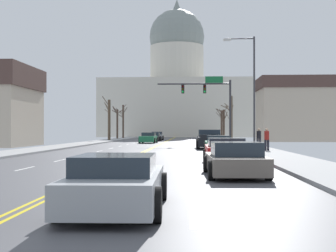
# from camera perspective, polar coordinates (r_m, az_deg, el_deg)

# --- Properties ---
(ground) EXTENTS (20.00, 180.00, 0.20)m
(ground) POSITION_cam_1_polar(r_m,az_deg,el_deg) (33.06, -3.13, -3.24)
(ground) COLOR #4E4E53
(signal_gantry) EXTENTS (7.91, 0.41, 7.20)m
(signal_gantry) POSITION_cam_1_polar(r_m,az_deg,el_deg) (50.09, 5.17, 3.71)
(signal_gantry) COLOR #28282D
(signal_gantry) RESTS_ON ground
(street_lamp_right) EXTENTS (2.38, 0.24, 8.53)m
(street_lamp_right) POSITION_cam_1_polar(r_m,az_deg,el_deg) (35.79, 10.06, 5.22)
(street_lamp_right) COLOR #333338
(street_lamp_right) RESTS_ON ground
(capitol_building) EXTENTS (33.55, 23.22, 32.32)m
(capitol_building) POSITION_cam_1_polar(r_m,az_deg,el_deg) (109.54, 1.10, 4.03)
(capitol_building) COLOR beige
(capitol_building) RESTS_ON ground
(sedan_near_00) EXTENTS (2.11, 4.45, 1.15)m
(sedan_near_00) POSITION_cam_1_polar(r_m,az_deg,el_deg) (46.56, 5.13, -1.77)
(sedan_near_00) COLOR #B71414
(sedan_near_00) RESTS_ON ground
(pickup_truck_near_01) EXTENTS (2.30, 5.53, 1.62)m
(pickup_truck_near_01) POSITION_cam_1_polar(r_m,az_deg,el_deg) (40.35, 5.10, -1.72)
(pickup_truck_near_01) COLOR black
(pickup_truck_near_01) RESTS_ON ground
(sedan_near_02) EXTENTS (2.09, 4.54, 1.20)m
(sedan_near_02) POSITION_cam_1_polar(r_m,az_deg,el_deg) (34.21, 6.18, -2.22)
(sedan_near_02) COLOR #1E7247
(sedan_near_02) RESTS_ON ground
(sedan_near_03) EXTENTS (2.06, 4.44, 1.14)m
(sedan_near_03) POSITION_cam_1_polar(r_m,az_deg,el_deg) (27.96, 6.79, -2.69)
(sedan_near_03) COLOR #B71414
(sedan_near_03) RESTS_ON ground
(sedan_near_04) EXTENTS (2.04, 4.53, 1.24)m
(sedan_near_04) POSITION_cam_1_polar(r_m,az_deg,el_deg) (22.07, 7.07, -3.15)
(sedan_near_04) COLOR #B71414
(sedan_near_04) RESTS_ON ground
(sedan_near_05) EXTENTS (2.14, 4.60, 1.21)m
(sedan_near_05) POSITION_cam_1_polar(r_m,az_deg,el_deg) (16.47, 8.22, -4.19)
(sedan_near_05) COLOR #6B6056
(sedan_near_05) RESTS_ON ground
(sedan_near_06) EXTENTS (2.00, 4.34, 1.13)m
(sedan_near_06) POSITION_cam_1_polar(r_m,az_deg,el_deg) (9.56, -6.28, -7.03)
(sedan_near_06) COLOR #9EA3A8
(sedan_near_06) RESTS_ON ground
(sedan_oncoming_00) EXTENTS (2.06, 4.49, 1.28)m
(sedan_oncoming_00) POSITION_cam_1_polar(r_m,az_deg,el_deg) (56.07, -2.41, -1.49)
(sedan_oncoming_00) COLOR #1E7247
(sedan_oncoming_00) RESTS_ON ground
(sedan_oncoming_01) EXTENTS (1.99, 4.30, 1.18)m
(sedan_oncoming_01) POSITION_cam_1_polar(r_m,az_deg,el_deg) (65.15, -1.75, -1.38)
(sedan_oncoming_01) COLOR black
(sedan_oncoming_01) RESTS_ON ground
(sedan_oncoming_02) EXTENTS (2.07, 4.65, 1.28)m
(sedan_oncoming_02) POSITION_cam_1_polar(r_m,az_deg,el_deg) (73.37, -1.35, -1.24)
(sedan_oncoming_02) COLOR #9EA3A8
(sedan_oncoming_02) RESTS_ON ground
(flank_building_01) EXTENTS (11.49, 8.20, 8.76)m
(flank_building_01) POSITION_cam_1_polar(r_m,az_deg,el_deg) (66.85, 15.84, 1.98)
(flank_building_01) COLOR #B2A38E
(flank_building_01) RESTS_ON ground
(bare_tree_00) EXTENTS (1.91, 2.01, 5.06)m
(bare_tree_00) POSITION_cam_1_polar(r_m,az_deg,el_deg) (77.92, 6.59, 0.31)
(bare_tree_00) COLOR #423328
(bare_tree_00) RESTS_ON ground
(bare_tree_01) EXTENTS (1.97, 1.92, 5.44)m
(bare_tree_01) POSITION_cam_1_polar(r_m,az_deg,el_deg) (77.77, -6.25, 0.49)
(bare_tree_01) COLOR #423328
(bare_tree_01) RESTS_ON ground
(bare_tree_02) EXTENTS (1.20, 2.35, 5.94)m
(bare_tree_02) POSITION_cam_1_polar(r_m,az_deg,el_deg) (59.59, 7.79, 1.08)
(bare_tree_02) COLOR brown
(bare_tree_02) RESTS_ON ground
(bare_tree_03) EXTENTS (1.76, 1.69, 6.09)m
(bare_tree_03) POSITION_cam_1_polar(r_m,az_deg,el_deg) (83.17, -5.53, 0.66)
(bare_tree_03) COLOR #423328
(bare_tree_03) RESTS_ON ground
(bare_tree_04) EXTENTS (1.90, 2.31, 5.25)m
(bare_tree_04) POSITION_cam_1_polar(r_m,az_deg,el_deg) (66.48, 7.62, 0.62)
(bare_tree_04) COLOR brown
(bare_tree_04) RESTS_ON ground
(bare_tree_05) EXTENTS (1.15, 1.63, 6.26)m
(bare_tree_05) POSITION_cam_1_polar(r_m,az_deg,el_deg) (66.90, -7.24, 0.86)
(bare_tree_05) COLOR #4C3D2D
(bare_tree_05) RESTS_ON ground
(bare_tree_06) EXTENTS (1.84, 1.83, 5.24)m
(bare_tree_06) POSITION_cam_1_polar(r_m,az_deg,el_deg) (72.89, 6.85, 0.35)
(bare_tree_06) COLOR #423328
(bare_tree_06) RESTS_ON ground
(pedestrian_00) EXTENTS (0.35, 0.34, 1.61)m
(pedestrian_00) POSITION_cam_1_polar(r_m,az_deg,el_deg) (33.75, 12.01, -1.45)
(pedestrian_00) COLOR black
(pedestrian_00) RESTS_ON ground
(pedestrian_01) EXTENTS (0.35, 0.34, 1.61)m
(pedestrian_01) POSITION_cam_1_polar(r_m,az_deg,el_deg) (36.11, 11.08, -1.39)
(pedestrian_01) COLOR #33333D
(pedestrian_01) RESTS_ON ground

